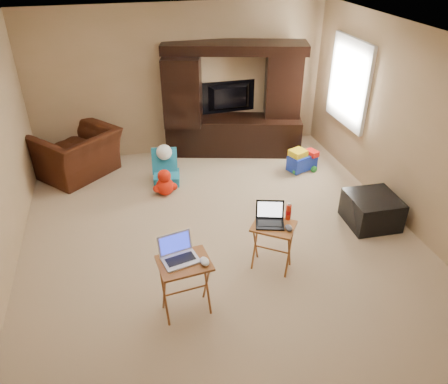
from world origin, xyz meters
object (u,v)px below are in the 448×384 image
object	(u,v)px
mouse_left	(205,261)
recliner	(77,153)
ottoman	(372,210)
push_toy	(302,159)
child_rocker	(166,167)
tray_table_left	(186,287)
laptop_right	(270,216)
entertainment_center	(234,100)
mouse_right	(289,228)
tray_table_right	(272,247)
water_bottle	(288,212)
laptop_left	(180,251)
television	(230,98)
plush_toy	(165,182)

from	to	relation	value
mouse_left	recliner	bearing A→B (deg)	111.25
ottoman	push_toy	bearing A→B (deg)	99.91
child_rocker	ottoman	distance (m)	3.10
tray_table_left	laptop_right	world-z (taller)	laptop_right
recliner	laptop_right	distance (m)	3.68
entertainment_center	tray_table_left	distance (m)	3.94
push_toy	mouse_right	distance (m)	2.64
ottoman	child_rocker	bearing A→B (deg)	144.63
push_toy	tray_table_right	distance (m)	2.57
recliner	mouse_right	size ratio (longest dim) A/B	9.41
ottoman	water_bottle	bearing A→B (deg)	-162.43
entertainment_center	laptop_left	bearing A→B (deg)	-97.68
tray_table_right	water_bottle	xyz separation A→B (m)	(0.20, 0.08, 0.40)
entertainment_center	television	xyz separation A→B (m)	(-0.00, 0.23, -0.04)
entertainment_center	water_bottle	xyz separation A→B (m)	(-0.20, -3.07, -0.26)
child_rocker	mouse_right	size ratio (longest dim) A/B	4.29
laptop_right	water_bottle	distance (m)	0.25
laptop_right	mouse_right	size ratio (longest dim) A/B	2.58
push_toy	tray_table_right	size ratio (longest dim) A/B	0.82
entertainment_center	tray_table_left	bearing A→B (deg)	-97.10
ottoman	water_bottle	world-z (taller)	water_bottle
mouse_right	plush_toy	bearing A→B (deg)	118.19
push_toy	mouse_left	xyz separation A→B (m)	(-2.23, -2.70, 0.50)
mouse_left	mouse_right	xyz separation A→B (m)	(1.03, 0.39, -0.06)
plush_toy	ottoman	world-z (taller)	plush_toy
tray_table_left	tray_table_right	bearing A→B (deg)	15.70
ottoman	laptop_right	size ratio (longest dim) A/B	2.02
child_rocker	ottoman	world-z (taller)	child_rocker
child_rocker	push_toy	world-z (taller)	child_rocker
television	water_bottle	world-z (taller)	television
laptop_left	water_bottle	distance (m)	1.41
laptop_right	mouse_left	size ratio (longest dim) A/B	2.36
ottoman	laptop_left	xyz separation A→B (m)	(-2.74, -0.94, 0.57)
laptop_left	child_rocker	bearing A→B (deg)	73.10
laptop_left	mouse_right	world-z (taller)	laptop_left
laptop_right	mouse_left	world-z (taller)	laptop_right
tray_table_right	water_bottle	size ratio (longest dim) A/B	3.25
plush_toy	mouse_left	xyz separation A→B (m)	(0.09, -2.47, 0.48)
plush_toy	laptop_left	bearing A→B (deg)	-93.23
recliner	plush_toy	distance (m)	1.60
ottoman	mouse_right	bearing A→B (deg)	-156.42
plush_toy	water_bottle	xyz separation A→B (m)	(1.19, -1.89, 0.49)
television	recliner	size ratio (longest dim) A/B	0.84
recliner	plush_toy	xyz separation A→B (m)	(1.26, -0.98, -0.17)
plush_toy	tray_table_right	distance (m)	2.20
child_rocker	plush_toy	distance (m)	0.37
laptop_right	water_bottle	bearing A→B (deg)	31.06
recliner	tray_table_right	size ratio (longest dim) A/B	1.91
child_rocker	ottoman	size ratio (longest dim) A/B	0.82
ottoman	plush_toy	bearing A→B (deg)	151.10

